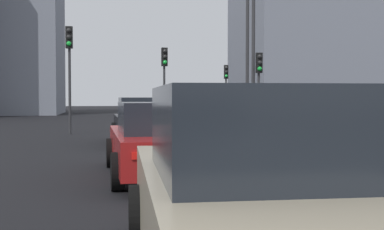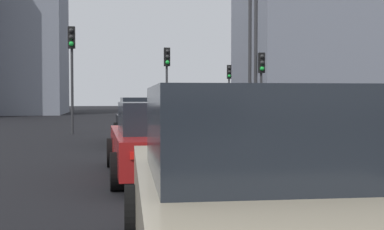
{
  "view_description": "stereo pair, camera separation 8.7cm",
  "coord_description": "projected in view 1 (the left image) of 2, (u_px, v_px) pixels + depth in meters",
  "views": [
    {
      "loc": [
        -7.48,
        2.68,
        1.55
      ],
      "look_at": [
        2.64,
        0.93,
        1.18
      ],
      "focal_mm": 47.38,
      "sensor_mm": 36.0,
      "label": 1
    },
    {
      "loc": [
        -7.49,
        2.6,
        1.55
      ],
      "look_at": [
        2.64,
        0.93,
        1.18
      ],
      "focal_mm": 47.38,
      "sensor_mm": 36.0,
      "label": 2
    }
  ],
  "objects": [
    {
      "name": "traffic_light_far_right",
      "position": [
        259.0,
        75.0,
        22.63
      ],
      "size": [
        0.32,
        0.29,
        3.52
      ],
      "rotation": [
        0.0,
        0.0,
        3.07
      ],
      "color": "#2D2D30",
      "rests_on": "ground_plane"
    },
    {
      "name": "car_red_right_second",
      "position": [
        163.0,
        140.0,
        9.86
      ],
      "size": [
        4.68,
        2.19,
        1.45
      ],
      "rotation": [
        0.0,
        0.0,
        0.02
      ],
      "color": "maroon",
      "rests_on": "ground_plane"
    },
    {
      "name": "street_lamp_far",
      "position": [
        253.0,
        44.0,
        23.07
      ],
      "size": [
        0.56,
        0.36,
        6.65
      ],
      "color": "#2D2D30",
      "rests_on": "ground_plane"
    },
    {
      "name": "ground_plane",
      "position": [
        280.0,
        203.0,
        7.88
      ],
      "size": [
        160.0,
        160.0,
        0.2
      ],
      "primitive_type": "cube",
      "color": "black"
    },
    {
      "name": "car_beige_right_third",
      "position": [
        256.0,
        195.0,
        3.99
      ],
      "size": [
        4.34,
        2.1,
        1.63
      ],
      "rotation": [
        0.0,
        0.0,
        -0.04
      ],
      "color": "tan",
      "rests_on": "ground_plane"
    },
    {
      "name": "traffic_light_near_left",
      "position": [
        69.0,
        57.0,
        20.87
      ],
      "size": [
        0.32,
        0.29,
        4.45
      ],
      "rotation": [
        0.0,
        0.0,
        3.09
      ],
      "color": "#2D2D30",
      "rests_on": "ground_plane"
    },
    {
      "name": "traffic_light_near_right",
      "position": [
        164.0,
        70.0,
        24.75
      ],
      "size": [
        0.32,
        0.3,
        3.96
      ],
      "rotation": [
        0.0,
        0.0,
        3.25
      ],
      "color": "#2D2D30",
      "rests_on": "ground_plane"
    },
    {
      "name": "traffic_light_far_left",
      "position": [
        226.0,
        80.0,
        33.07
      ],
      "size": [
        0.33,
        0.3,
        3.63
      ],
      "rotation": [
        0.0,
        0.0,
        3.0
      ],
      "color": "#2D2D30",
      "rests_on": "ground_plane"
    },
    {
      "name": "car_black_right_lead",
      "position": [
        143.0,
        121.0,
        16.76
      ],
      "size": [
        4.63,
        2.04,
        1.53
      ],
      "rotation": [
        0.0,
        0.0,
        0.02
      ],
      "color": "black",
      "rests_on": "ground_plane"
    },
    {
      "name": "street_lamp_kerbside",
      "position": [
        247.0,
        26.0,
        24.26
      ],
      "size": [
        0.56,
        0.36,
        8.56
      ],
      "color": "#2D2D30",
      "rests_on": "ground_plane"
    },
    {
      "name": "building_facade_center",
      "position": [
        23.0,
        37.0,
        46.2
      ],
      "size": [
        10.3,
        6.76,
        14.03
      ],
      "primitive_type": "cube",
      "color": "gray",
      "rests_on": "ground_plane"
    },
    {
      "name": "building_facade_left",
      "position": [
        306.0,
        19.0,
        42.39
      ],
      "size": [
        10.86,
        10.75,
        16.16
      ],
      "primitive_type": "cube",
      "color": "gray",
      "rests_on": "ground_plane"
    }
  ]
}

